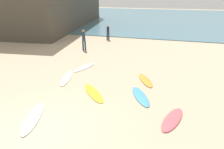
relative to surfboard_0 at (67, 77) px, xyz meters
name	(u,v)px	position (x,y,z in m)	size (l,w,h in m)	color
ground_plane	(39,132)	(1.34, -4.76, -0.03)	(120.00, 120.00, 0.00)	tan
ocean_water	(146,17)	(1.34, 31.89, 0.01)	(120.00, 40.00, 0.08)	slate
surfboard_0	(67,77)	(0.00, 0.00, 0.00)	(0.53, 2.35, 0.07)	#F8DFBD
surfboard_1	(145,80)	(4.72, 0.86, 0.01)	(0.51, 1.93, 0.09)	orange
surfboard_2	(172,119)	(6.22, -2.67, 0.00)	(0.58, 1.94, 0.07)	#D9545C
surfboard_3	(33,117)	(0.60, -4.08, 0.01)	(0.57, 2.35, 0.08)	white
surfboard_4	(94,93)	(2.28, -1.39, 0.00)	(0.58, 2.23, 0.07)	yellow
surfboard_5	(140,96)	(4.69, -1.10, 0.00)	(0.58, 2.08, 0.07)	#4394DD
surfboard_6	(85,67)	(0.38, 1.93, 0.00)	(0.52, 2.04, 0.07)	white
beachgoer_near	(84,39)	(-1.31, 5.92, 1.01)	(0.34, 0.31, 1.85)	#1E3342
beachgoer_mid	(108,32)	(-0.39, 10.33, 0.87)	(0.40, 0.40, 1.63)	#191E33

